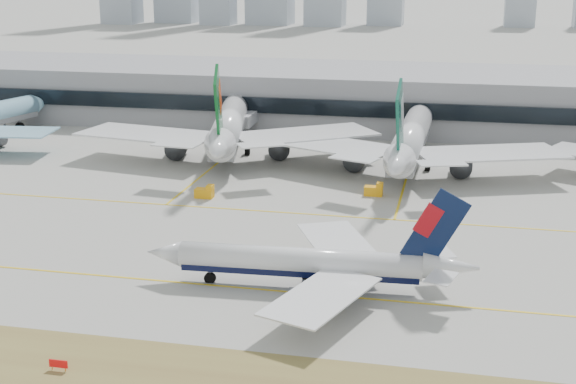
% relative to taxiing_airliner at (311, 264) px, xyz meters
% --- Properties ---
extents(ground, '(3000.00, 3000.00, 0.00)m').
position_rel_taxiing_airliner_xyz_m(ground, '(-10.59, 3.24, -3.76)').
color(ground, '#A5A39B').
rests_on(ground, ground).
extents(taxiing_airliner, '(46.36, 40.25, 15.57)m').
position_rel_taxiing_airliner_xyz_m(taxiing_airliner, '(0.00, 0.00, 0.00)').
color(taxiing_airliner, white).
rests_on(taxiing_airliner, ground).
extents(widebody_eva, '(68.16, 67.74, 24.84)m').
position_rel_taxiing_airliner_xyz_m(widebody_eva, '(-33.29, 73.13, 2.85)').
color(widebody_eva, white).
rests_on(widebody_eva, ground).
extents(widebody_cathay, '(66.52, 64.93, 23.71)m').
position_rel_taxiing_airliner_xyz_m(widebody_cathay, '(8.58, 68.33, 2.55)').
color(widebody_cathay, white).
rests_on(widebody_cathay, ground).
extents(terminal, '(280.00, 43.10, 15.00)m').
position_rel_taxiing_airliner_xyz_m(terminal, '(-10.59, 118.08, 3.75)').
color(terminal, gray).
rests_on(terminal, ground).
extents(hold_sign_left, '(2.20, 0.15, 1.35)m').
position_rel_taxiing_airliner_xyz_m(hold_sign_left, '(-23.18, -28.76, -2.88)').
color(hold_sign_left, red).
rests_on(hold_sign_left, ground).
extents(gse_c, '(3.55, 2.00, 2.60)m').
position_rel_taxiing_airliner_xyz_m(gse_c, '(3.47, 47.63, -2.71)').
color(gse_c, '#FFA80D').
rests_on(gse_c, ground).
extents(gse_b, '(3.55, 2.00, 2.60)m').
position_rel_taxiing_airliner_xyz_m(gse_b, '(-28.11, 39.21, -2.71)').
color(gse_b, '#FFA80D').
rests_on(gse_b, ground).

